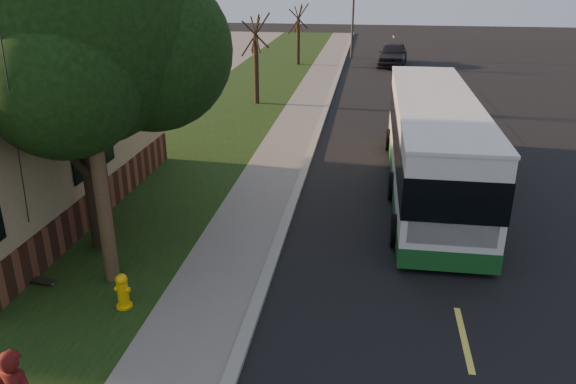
{
  "coord_description": "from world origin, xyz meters",
  "views": [
    {
      "loc": [
        2.03,
        -8.97,
        6.4
      ],
      "look_at": [
        0.26,
        3.03,
        1.5
      ],
      "focal_mm": 35.0,
      "sensor_mm": 36.0,
      "label": 1
    }
  ],
  "objects_px": {
    "utility_pole": "(84,67)",
    "bare_tree_far": "(298,36)",
    "skateboard_spare": "(37,280)",
    "dumpster": "(55,154)",
    "fire_hydrant": "(123,291)",
    "bare_tree_near": "(256,61)",
    "leafy_tree": "(80,28)",
    "traffic_signal": "(353,14)",
    "transit_bus": "(432,142)",
    "distant_car": "(393,54)"
  },
  "relations": [
    {
      "from": "fire_hydrant",
      "to": "skateboard_spare",
      "type": "bearing_deg",
      "value": 164.82
    },
    {
      "from": "bare_tree_far",
      "to": "utility_pole",
      "type": "bearing_deg",
      "value": -90.6
    },
    {
      "from": "bare_tree_far",
      "to": "transit_bus",
      "type": "distance_m",
      "value": 23.56
    },
    {
      "from": "utility_pole",
      "to": "bare_tree_far",
      "type": "relative_size",
      "value": 2.25
    },
    {
      "from": "leafy_tree",
      "to": "skateboard_spare",
      "type": "relative_size",
      "value": 8.96
    },
    {
      "from": "bare_tree_near",
      "to": "skateboard_spare",
      "type": "xyz_separation_m",
      "value": [
        -1.34,
        -17.39,
        -2.02
      ]
    },
    {
      "from": "bare_tree_near",
      "to": "distant_car",
      "type": "bearing_deg",
      "value": 61.83
    },
    {
      "from": "fire_hydrant",
      "to": "dumpster",
      "type": "height_order",
      "value": "dumpster"
    },
    {
      "from": "bare_tree_far",
      "to": "fire_hydrant",
      "type": "bearing_deg",
      "value": -89.24
    },
    {
      "from": "bare_tree_far",
      "to": "dumpster",
      "type": "distance_m",
      "value": 23.53
    },
    {
      "from": "leafy_tree",
      "to": "distant_car",
      "type": "xyz_separation_m",
      "value": [
        7.6,
        28.29,
        -4.37
      ]
    },
    {
      "from": "utility_pole",
      "to": "leafy_tree",
      "type": "distance_m",
      "value": 1.94
    },
    {
      "from": "bare_tree_near",
      "to": "skateboard_spare",
      "type": "relative_size",
      "value": 4.95
    },
    {
      "from": "transit_bus",
      "to": "skateboard_spare",
      "type": "relative_size",
      "value": 12.22
    },
    {
      "from": "utility_pole",
      "to": "bare_tree_near",
      "type": "height_order",
      "value": "utility_pole"
    },
    {
      "from": "leafy_tree",
      "to": "transit_bus",
      "type": "distance_m",
      "value": 10.12
    },
    {
      "from": "fire_hydrant",
      "to": "bare_tree_near",
      "type": "xyz_separation_m",
      "value": [
        -0.9,
        18.0,
        1.72
      ]
    },
    {
      "from": "distant_car",
      "to": "skateboard_spare",
      "type": "bearing_deg",
      "value": -100.3
    },
    {
      "from": "bare_tree_far",
      "to": "skateboard_spare",
      "type": "height_order",
      "value": "bare_tree_far"
    },
    {
      "from": "skateboard_spare",
      "to": "dumpster",
      "type": "bearing_deg",
      "value": 116.01
    },
    {
      "from": "traffic_signal",
      "to": "skateboard_spare",
      "type": "xyz_separation_m",
      "value": [
        -5.34,
        -33.39,
        -3.03
      ]
    },
    {
      "from": "traffic_signal",
      "to": "transit_bus",
      "type": "xyz_separation_m",
      "value": [
        3.45,
        -26.51,
        -1.63
      ]
    },
    {
      "from": "utility_pole",
      "to": "bare_tree_near",
      "type": "xyz_separation_m",
      "value": [
        -0.19,
        17.01,
        -2.48
      ]
    },
    {
      "from": "dumpster",
      "to": "distant_car",
      "type": "xyz_separation_m",
      "value": [
        11.41,
        23.9,
        0.06
      ]
    },
    {
      "from": "fire_hydrant",
      "to": "dumpster",
      "type": "xyz_separation_m",
      "value": [
        -5.38,
        7.04,
        0.3
      ]
    },
    {
      "from": "transit_bus",
      "to": "dumpster",
      "type": "relative_size",
      "value": 6.55
    },
    {
      "from": "leafy_tree",
      "to": "bare_tree_far",
      "type": "height_order",
      "value": "leafy_tree"
    },
    {
      "from": "utility_pole",
      "to": "skateboard_spare",
      "type": "xyz_separation_m",
      "value": [
        -1.53,
        -0.39,
        -4.5
      ]
    },
    {
      "from": "transit_bus",
      "to": "dumpster",
      "type": "height_order",
      "value": "transit_bus"
    },
    {
      "from": "fire_hydrant",
      "to": "transit_bus",
      "type": "height_order",
      "value": "transit_bus"
    },
    {
      "from": "leafy_tree",
      "to": "bare_tree_near",
      "type": "height_order",
      "value": "leafy_tree"
    },
    {
      "from": "leafy_tree",
      "to": "bare_tree_far",
      "type": "relative_size",
      "value": 1.94
    },
    {
      "from": "leafy_tree",
      "to": "bare_tree_far",
      "type": "bearing_deg",
      "value": 87.55
    },
    {
      "from": "skateboard_spare",
      "to": "dumpster",
      "type": "relative_size",
      "value": 0.54
    },
    {
      "from": "leafy_tree",
      "to": "traffic_signal",
      "type": "bearing_deg",
      "value": 81.53
    },
    {
      "from": "distant_car",
      "to": "leafy_tree",
      "type": "bearing_deg",
      "value": -100.09
    },
    {
      "from": "leafy_tree",
      "to": "fire_hydrant",
      "type": "bearing_deg",
      "value": -59.33
    },
    {
      "from": "bare_tree_far",
      "to": "traffic_signal",
      "type": "height_order",
      "value": "traffic_signal"
    },
    {
      "from": "transit_bus",
      "to": "dumpster",
      "type": "bearing_deg",
      "value": -177.84
    },
    {
      "from": "leafy_tree",
      "to": "distant_car",
      "type": "bearing_deg",
      "value": 74.96
    },
    {
      "from": "fire_hydrant",
      "to": "bare_tree_far",
      "type": "distance_m",
      "value": 30.04
    },
    {
      "from": "fire_hydrant",
      "to": "utility_pole",
      "type": "relative_size",
      "value": 0.08
    },
    {
      "from": "bare_tree_far",
      "to": "traffic_signal",
      "type": "xyz_separation_m",
      "value": [
        3.5,
        4.0,
        1.16
      ]
    },
    {
      "from": "utility_pole",
      "to": "bare_tree_far",
      "type": "bearing_deg",
      "value": 89.4
    },
    {
      "from": "fire_hydrant",
      "to": "skateboard_spare",
      "type": "distance_m",
      "value": 2.34
    },
    {
      "from": "bare_tree_near",
      "to": "traffic_signal",
      "type": "distance_m",
      "value": 16.52
    },
    {
      "from": "bare_tree_near",
      "to": "dumpster",
      "type": "height_order",
      "value": "bare_tree_near"
    },
    {
      "from": "fire_hydrant",
      "to": "traffic_signal",
      "type": "relative_size",
      "value": 0.13
    },
    {
      "from": "dumpster",
      "to": "bare_tree_near",
      "type": "bearing_deg",
      "value": 67.78
    },
    {
      "from": "utility_pole",
      "to": "bare_tree_near",
      "type": "relative_size",
      "value": 2.11
    }
  ]
}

